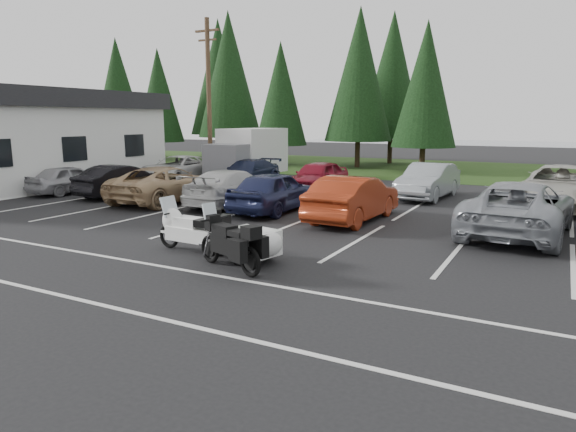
% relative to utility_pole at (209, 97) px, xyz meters
% --- Properties ---
extents(ground, '(120.00, 120.00, 0.00)m').
position_rel_utility_pole_xyz_m(ground, '(10.00, -12.00, -4.70)').
color(ground, black).
rests_on(ground, ground).
extents(grass_strip, '(80.00, 16.00, 0.01)m').
position_rel_utility_pole_xyz_m(grass_strip, '(10.00, 12.00, -4.69)').
color(grass_strip, '#1B3510').
rests_on(grass_strip, ground).
extents(lake_water, '(70.00, 50.00, 0.02)m').
position_rel_utility_pole_xyz_m(lake_water, '(14.00, 43.00, -4.70)').
color(lake_water, slate).
rests_on(lake_water, ground).
extents(utility_pole, '(1.60, 0.26, 9.00)m').
position_rel_utility_pole_xyz_m(utility_pole, '(0.00, 0.00, 0.00)').
color(utility_pole, '#473321').
rests_on(utility_pole, ground).
extents(box_truck, '(2.40, 5.60, 2.90)m').
position_rel_utility_pole_xyz_m(box_truck, '(2.00, 0.50, -3.25)').
color(box_truck, silver).
rests_on(box_truck, ground).
extents(stall_markings, '(32.00, 16.00, 0.01)m').
position_rel_utility_pole_xyz_m(stall_markings, '(10.00, -10.00, -4.69)').
color(stall_markings, silver).
rests_on(stall_markings, ground).
extents(conifer_0, '(4.58, 4.58, 10.66)m').
position_rel_utility_pole_xyz_m(conifer_0, '(-18.00, 10.50, 1.53)').
color(conifer_0, '#332316').
rests_on(conifer_0, ground).
extents(conifer_1, '(3.96, 3.96, 9.22)m').
position_rel_utility_pole_xyz_m(conifer_1, '(-12.00, 9.20, 0.69)').
color(conifer_1, '#332316').
rests_on(conifer_1, ground).
extents(conifer_2, '(5.10, 5.10, 11.89)m').
position_rel_utility_pole_xyz_m(conifer_2, '(-6.00, 10.80, 2.25)').
color(conifer_2, '#332316').
rests_on(conifer_2, ground).
extents(conifer_3, '(3.87, 3.87, 9.02)m').
position_rel_utility_pole_xyz_m(conifer_3, '(-0.50, 9.40, 0.57)').
color(conifer_3, '#332316').
rests_on(conifer_3, ground).
extents(conifer_4, '(4.80, 4.80, 11.17)m').
position_rel_utility_pole_xyz_m(conifer_4, '(5.00, 10.90, 1.83)').
color(conifer_4, '#332316').
rests_on(conifer_4, ground).
extents(conifer_5, '(4.14, 4.14, 9.63)m').
position_rel_utility_pole_xyz_m(conifer_5, '(10.00, 9.60, 0.93)').
color(conifer_5, '#332316').
rests_on(conifer_5, ground).
extents(conifer_back_a, '(5.28, 5.28, 12.30)m').
position_rel_utility_pole_xyz_m(conifer_back_a, '(-10.00, 15.00, 2.49)').
color(conifer_back_a, '#332316').
rests_on(conifer_back_a, ground).
extents(conifer_back_b, '(4.97, 4.97, 11.58)m').
position_rel_utility_pole_xyz_m(conifer_back_b, '(6.00, 15.50, 2.07)').
color(conifer_back_b, '#332316').
rests_on(conifer_back_b, ground).
extents(car_near_0, '(1.84, 4.02, 1.34)m').
position_rel_utility_pole_xyz_m(car_near_0, '(-2.09, -8.12, -4.03)').
color(car_near_0, '#A4A2A7').
rests_on(car_near_0, ground).
extents(car_near_1, '(1.86, 4.43, 1.42)m').
position_rel_utility_pole_xyz_m(car_near_1, '(0.75, -7.64, -3.99)').
color(car_near_1, black).
rests_on(car_near_1, ground).
extents(car_near_2, '(2.65, 5.47, 1.50)m').
position_rel_utility_pole_xyz_m(car_near_2, '(3.58, -7.92, -3.95)').
color(car_near_2, tan).
rests_on(car_near_2, ground).
extents(car_near_3, '(2.25, 5.07, 1.45)m').
position_rel_utility_pole_xyz_m(car_near_3, '(6.52, -7.38, -3.97)').
color(car_near_3, beige).
rests_on(car_near_3, ground).
extents(car_near_4, '(1.83, 4.53, 1.54)m').
position_rel_utility_pole_xyz_m(car_near_4, '(8.74, -7.86, -3.93)').
color(car_near_4, '#1B2144').
rests_on(car_near_4, ground).
extents(car_near_5, '(1.83, 4.76, 1.55)m').
position_rel_utility_pole_xyz_m(car_near_5, '(11.99, -8.11, -3.92)').
color(car_near_5, '#992D13').
rests_on(car_near_5, ground).
extents(car_near_6, '(3.08, 5.97, 1.61)m').
position_rel_utility_pole_xyz_m(car_near_6, '(17.14, -7.85, -3.89)').
color(car_near_6, gray).
rests_on(car_near_6, ground).
extents(car_far_0, '(2.54, 5.27, 1.45)m').
position_rel_utility_pole_xyz_m(car_far_0, '(-0.56, -2.26, -3.97)').
color(car_far_0, silver).
rests_on(car_far_0, ground).
extents(car_far_1, '(1.99, 4.70, 1.35)m').
position_rel_utility_pole_xyz_m(car_far_1, '(3.72, -1.85, -4.02)').
color(car_far_1, '#151C36').
rests_on(car_far_1, ground).
extents(car_far_2, '(1.88, 4.38, 1.48)m').
position_rel_utility_pole_xyz_m(car_far_2, '(7.90, -2.22, -3.96)').
color(car_far_2, maroon).
rests_on(car_far_2, ground).
extents(car_far_3, '(1.97, 4.74, 1.52)m').
position_rel_utility_pole_xyz_m(car_far_3, '(13.04, -1.78, -3.94)').
color(car_far_3, gray).
rests_on(car_far_3, ground).
extents(car_far_4, '(3.22, 6.15, 1.65)m').
position_rel_utility_pole_xyz_m(car_far_4, '(18.17, -1.89, -3.87)').
color(car_far_4, '#AAA89C').
rests_on(car_far_4, ground).
extents(touring_motorcycle, '(2.62, 0.92, 1.43)m').
position_rel_utility_pole_xyz_m(touring_motorcycle, '(9.86, -14.08, -3.98)').
color(touring_motorcycle, white).
rests_on(touring_motorcycle, ground).
extents(cargo_trailer, '(1.92, 1.33, 0.81)m').
position_rel_utility_pole_xyz_m(cargo_trailer, '(11.70, -14.10, -4.29)').
color(cargo_trailer, white).
rests_on(cargo_trailer, ground).
extents(adventure_motorcycle, '(2.60, 1.62, 1.50)m').
position_rel_utility_pole_xyz_m(adventure_motorcycle, '(11.60, -14.96, -3.95)').
color(adventure_motorcycle, black).
rests_on(adventure_motorcycle, ground).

